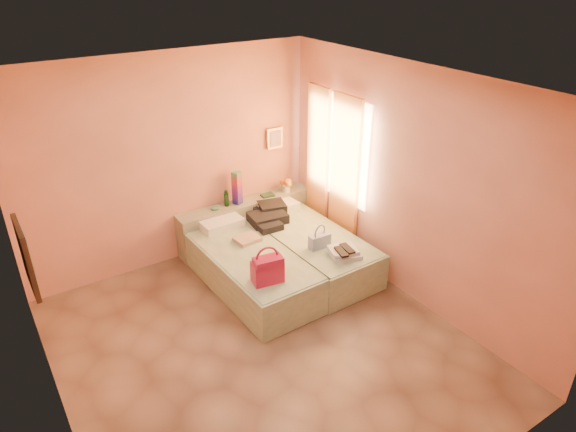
# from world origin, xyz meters

# --- Properties ---
(ground) EXTENTS (4.50, 4.50, 0.00)m
(ground) POSITION_xyz_m (0.00, 0.00, 0.00)
(ground) COLOR #9D7E5E
(ground) RESTS_ON ground
(room_walls) EXTENTS (4.02, 4.51, 2.81)m
(room_walls) POSITION_xyz_m (0.21, 0.57, 1.79)
(room_walls) COLOR #F19E80
(room_walls) RESTS_ON ground
(headboard_ledge) EXTENTS (2.05, 0.30, 0.65)m
(headboard_ledge) POSITION_xyz_m (0.98, 2.10, 0.33)
(headboard_ledge) COLOR gray
(headboard_ledge) RESTS_ON ground
(bed_left) EXTENTS (0.95, 2.02, 0.50)m
(bed_left) POSITION_xyz_m (0.46, 1.05, 0.25)
(bed_left) COLOR #B5CCA4
(bed_left) RESTS_ON ground
(bed_right) EXTENTS (0.95, 2.02, 0.50)m
(bed_right) POSITION_xyz_m (1.36, 1.05, 0.25)
(bed_right) COLOR #B5CCA4
(bed_right) RESTS_ON ground
(water_bottle) EXTENTS (0.08, 0.08, 0.23)m
(water_bottle) POSITION_xyz_m (0.69, 2.12, 0.76)
(water_bottle) COLOR #163C1B
(water_bottle) RESTS_ON headboard_ledge
(rainbow_box) EXTENTS (0.14, 0.14, 0.48)m
(rainbow_box) POSITION_xyz_m (0.85, 2.11, 0.89)
(rainbow_box) COLOR #AB153D
(rainbow_box) RESTS_ON headboard_ledge
(small_dish) EXTENTS (0.15, 0.15, 0.03)m
(small_dish) POSITION_xyz_m (0.50, 2.11, 0.66)
(small_dish) COLOR #447D61
(small_dish) RESTS_ON headboard_ledge
(green_book) EXTENTS (0.19, 0.15, 0.03)m
(green_book) POSITION_xyz_m (1.33, 2.08, 0.67)
(green_book) COLOR #244430
(green_book) RESTS_ON headboard_ledge
(flower_vase) EXTENTS (0.24, 0.24, 0.25)m
(flower_vase) POSITION_xyz_m (1.64, 2.05, 0.78)
(flower_vase) COLOR white
(flower_vase) RESTS_ON headboard_ledge
(magenta_handbag) EXTENTS (0.37, 0.25, 0.32)m
(magenta_handbag) POSITION_xyz_m (0.31, 0.41, 0.66)
(magenta_handbag) COLOR #AB153D
(magenta_handbag) RESTS_ON bed_left
(khaki_garment) EXTENTS (0.33, 0.27, 0.05)m
(khaki_garment) POSITION_xyz_m (0.57, 1.33, 0.53)
(khaki_garment) COLOR tan
(khaki_garment) RESTS_ON bed_left
(clothes_pile) EXTENTS (0.61, 0.61, 0.16)m
(clothes_pile) POSITION_xyz_m (1.11, 1.64, 0.58)
(clothes_pile) COLOR black
(clothes_pile) RESTS_ON bed_right
(blue_handbag) EXTENTS (0.28, 0.13, 0.18)m
(blue_handbag) POSITION_xyz_m (1.25, 0.70, 0.59)
(blue_handbag) COLOR #4469A3
(blue_handbag) RESTS_ON bed_right
(towel_stack) EXTENTS (0.43, 0.40, 0.10)m
(towel_stack) POSITION_xyz_m (1.39, 0.36, 0.55)
(towel_stack) COLOR silver
(towel_stack) RESTS_ON bed_right
(sandal_pair) EXTENTS (0.24, 0.28, 0.03)m
(sandal_pair) POSITION_xyz_m (1.35, 0.31, 0.61)
(sandal_pair) COLOR black
(sandal_pair) RESTS_ON towel_stack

